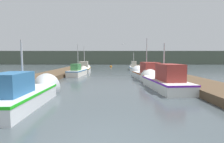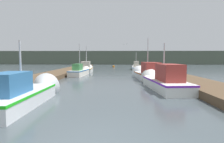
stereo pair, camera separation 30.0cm
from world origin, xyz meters
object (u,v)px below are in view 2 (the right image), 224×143
object	(u,v)px
fishing_boat_4	(87,69)
seagull_lead	(125,44)
fishing_boat_1	(162,80)
fishing_boat_3	(80,71)
fishing_boat_0	(25,93)
channel_buoy	(114,67)
fishing_boat_5	(136,67)
fishing_boat_2	(147,74)
mooring_piling_0	(12,86)
mooring_piling_2	(151,69)
mooring_piling_1	(150,69)

from	to	relation	value
fishing_boat_4	seagull_lead	bearing A→B (deg)	-24.24
fishing_boat_1	fishing_boat_3	distance (m)	11.25
fishing_boat_0	channel_buoy	bearing A→B (deg)	82.10
fishing_boat_3	fishing_boat_5	xyz separation A→B (m)	(7.72, 10.39, -0.04)
fishing_boat_2	channel_buoy	distance (m)	20.72
fishing_boat_0	fishing_boat_3	bearing A→B (deg)	89.19
fishing_boat_3	mooring_piling_0	world-z (taller)	fishing_boat_3
fishing_boat_3	mooring_piling_0	xyz separation A→B (m)	(-1.09, -11.75, 0.21)
fishing_boat_5	mooring_piling_0	xyz separation A→B (m)	(-8.81, -22.13, 0.25)
mooring_piling_2	channel_buoy	size ratio (longest dim) A/B	1.17
fishing_boat_2	mooring_piling_1	world-z (taller)	fishing_boat_2
fishing_boat_0	fishing_boat_5	xyz separation A→B (m)	(7.72, 22.95, -0.06)
fishing_boat_0	fishing_boat_2	bearing A→B (deg)	50.87
fishing_boat_4	fishing_boat_5	size ratio (longest dim) A/B	0.92
mooring_piling_0	mooring_piling_1	distance (m)	17.35
fishing_boat_1	mooring_piling_1	world-z (taller)	fishing_boat_1
fishing_boat_3	fishing_boat_4	distance (m)	4.64
fishing_boat_2	fishing_boat_1	bearing A→B (deg)	-93.82
fishing_boat_2	fishing_boat_4	xyz separation A→B (m)	(-7.25, 8.08, -0.03)
fishing_boat_3	fishing_boat_5	bearing A→B (deg)	58.77
mooring_piling_2	channel_buoy	world-z (taller)	mooring_piling_2
mooring_piling_0	mooring_piling_1	size ratio (longest dim) A/B	1.22
mooring_piling_2	fishing_boat_0	bearing A→B (deg)	-120.87
channel_buoy	mooring_piling_2	bearing A→B (deg)	-71.94
mooring_piling_0	fishing_boat_5	bearing A→B (deg)	68.30
fishing_boat_3	seagull_lead	size ratio (longest dim) A/B	9.35
fishing_boat_0	fishing_boat_1	distance (m)	8.44
fishing_boat_1	fishing_boat_5	world-z (taller)	fishing_boat_1
fishing_boat_3	fishing_boat_0	bearing A→B (deg)	-84.61
mooring_piling_0	channel_buoy	distance (m)	29.12
fishing_boat_3	mooring_piling_1	xyz separation A→B (m)	(8.65, 2.61, 0.09)
fishing_boat_1	seagull_lead	size ratio (longest dim) A/B	11.09
fishing_boat_2	seagull_lead	size ratio (longest dim) A/B	11.54
mooring_piling_0	seagull_lead	size ratio (longest dim) A/B	2.37
fishing_boat_4	mooring_piling_1	world-z (taller)	fishing_boat_4
mooring_piling_0	fishing_boat_3	bearing A→B (deg)	84.71
fishing_boat_1	fishing_boat_4	size ratio (longest dim) A/B	1.11
fishing_boat_0	mooring_piling_0	xyz separation A→B (m)	(-1.09, 0.82, 0.18)
fishing_boat_4	fishing_boat_5	world-z (taller)	fishing_boat_4
mooring_piling_0	seagull_lead	bearing A→B (deg)	65.56
fishing_boat_4	mooring_piling_1	xyz separation A→B (m)	(8.69, -2.03, 0.06)
fishing_boat_2	channel_buoy	size ratio (longest dim) A/B	6.39
fishing_boat_2	mooring_piling_2	xyz separation A→B (m)	(1.40, 5.27, 0.07)
fishing_boat_2	mooring_piling_0	distance (m)	11.74
mooring_piling_2	fishing_boat_1	bearing A→B (deg)	-96.75
seagull_lead	mooring_piling_2	bearing A→B (deg)	-14.60
fishing_boat_5	seagull_lead	world-z (taller)	seagull_lead
mooring_piling_0	mooring_piling_1	world-z (taller)	mooring_piling_0
fishing_boat_2	seagull_lead	world-z (taller)	fishing_boat_2
fishing_boat_2	mooring_piling_0	size ratio (longest dim) A/B	4.88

